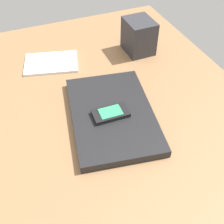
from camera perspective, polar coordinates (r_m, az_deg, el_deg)
desk_surface at (r=79.73cm, az=1.93°, el=-1.26°), size 120.00×80.00×3.00cm
laptop_closed at (r=77.05cm, az=-0.00°, el=-0.43°), size 36.07×27.22×2.35cm
cell_phone_on_laptop at (r=74.75cm, az=-0.30°, el=-0.27°), size 5.51×9.77×1.31cm
desk_organizer at (r=101.65cm, az=5.49°, el=15.19°), size 10.99×9.28×11.69cm
notepad at (r=99.33cm, az=-12.34°, el=9.80°), size 16.31×20.26×0.80cm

